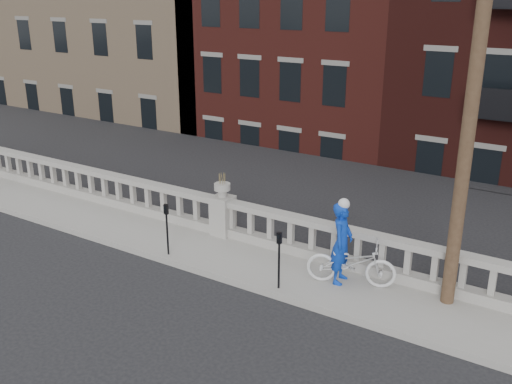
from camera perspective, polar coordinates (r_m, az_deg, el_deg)
ground at (r=13.23m, az=-13.48°, el=-10.48°), size 120.00×120.00×0.00m
sidewalk at (r=15.16m, az=-5.40°, el=-5.67°), size 32.00×2.20×0.15m
balustrade at (r=15.62m, az=-3.33°, el=-2.56°), size 28.00×0.34×1.03m
planter_pedestal at (r=15.55m, az=-3.35°, el=-1.91°), size 0.55×0.55×1.76m
lower_level at (r=32.05m, az=18.27°, el=11.56°), size 80.00×44.00×20.80m
utility_pole at (r=11.66m, az=21.23°, el=12.03°), size 1.60×0.28×10.00m
parking_meter_c at (r=14.44m, az=-8.91°, el=-3.14°), size 0.10×0.09×1.36m
parking_meter_d at (r=12.68m, az=2.32°, el=-6.21°), size 0.10×0.09×1.36m
bicycle at (r=13.17m, az=9.50°, el=-6.99°), size 2.14×1.32×1.06m
cyclist at (r=13.07m, az=8.58°, el=-5.06°), size 0.54×0.75×1.92m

